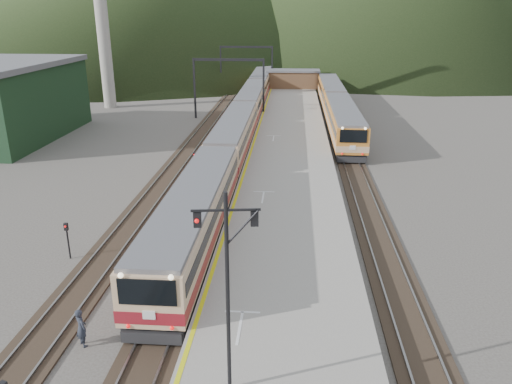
# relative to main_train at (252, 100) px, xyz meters

# --- Properties ---
(track_main) EXTENTS (2.60, 200.00, 0.23)m
(track_main) POSITION_rel_main_train_xyz_m (0.00, -17.64, -2.02)
(track_main) COLOR black
(track_main) RESTS_ON ground
(track_far) EXTENTS (2.60, 200.00, 0.23)m
(track_far) POSITION_rel_main_train_xyz_m (-5.00, -17.64, -2.02)
(track_far) COLOR black
(track_far) RESTS_ON ground
(track_second) EXTENTS (2.60, 200.00, 0.23)m
(track_second) POSITION_rel_main_train_xyz_m (11.50, -17.64, -2.02)
(track_second) COLOR black
(track_second) RESTS_ON ground
(platform) EXTENTS (8.00, 100.00, 1.00)m
(platform) POSITION_rel_main_train_xyz_m (5.60, -19.64, -1.58)
(platform) COLOR gray
(platform) RESTS_ON ground
(gantry_near) EXTENTS (9.55, 0.25, 8.00)m
(gantry_near) POSITION_rel_main_train_xyz_m (-2.85, -2.64, 3.50)
(gantry_near) COLOR black
(gantry_near) RESTS_ON ground
(gantry_far) EXTENTS (9.55, 0.25, 8.00)m
(gantry_far) POSITION_rel_main_train_xyz_m (-2.85, 22.36, 3.50)
(gantry_far) COLOR black
(gantry_far) RESTS_ON ground
(smokestack) EXTENTS (1.80, 1.80, 30.00)m
(smokestack) POSITION_rel_main_train_xyz_m (-22.00, 4.36, 12.92)
(smokestack) COLOR #9E998E
(smokestack) RESTS_ON ground
(station_shed) EXTENTS (9.40, 4.40, 3.10)m
(station_shed) POSITION_rel_main_train_xyz_m (5.60, 20.36, 0.49)
(station_shed) COLOR brown
(station_shed) RESTS_ON platform
(main_train) EXTENTS (3.04, 104.10, 3.71)m
(main_train) POSITION_rel_main_train_xyz_m (0.00, 0.00, 0.00)
(main_train) COLOR tan
(main_train) RESTS_ON track_main
(second_train) EXTENTS (3.08, 41.97, 3.76)m
(second_train) POSITION_rel_main_train_xyz_m (11.50, -2.69, 0.03)
(second_train) COLOR orange
(second_train) RESTS_ON track_second
(signal_mast) EXTENTS (2.19, 0.44, 7.52)m
(signal_mast) POSITION_rel_main_train_xyz_m (3.83, -55.29, 3.48)
(signal_mast) COLOR black
(signal_mast) RESTS_ON platform
(short_signal_b) EXTENTS (0.26, 0.22, 2.27)m
(short_signal_b) POSITION_rel_main_train_xyz_m (-2.65, -28.40, -0.62)
(short_signal_b) COLOR black
(short_signal_b) RESTS_ON ground
(short_signal_c) EXTENTS (0.22, 0.16, 2.27)m
(short_signal_c) POSITION_rel_main_train_xyz_m (-7.11, -44.13, -0.62)
(short_signal_c) COLOR black
(short_signal_c) RESTS_ON ground
(worker) EXTENTS (0.78, 0.76, 1.81)m
(worker) POSITION_rel_main_train_xyz_m (-3.07, -52.01, -1.18)
(worker) COLOR #242833
(worker) RESTS_ON ground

